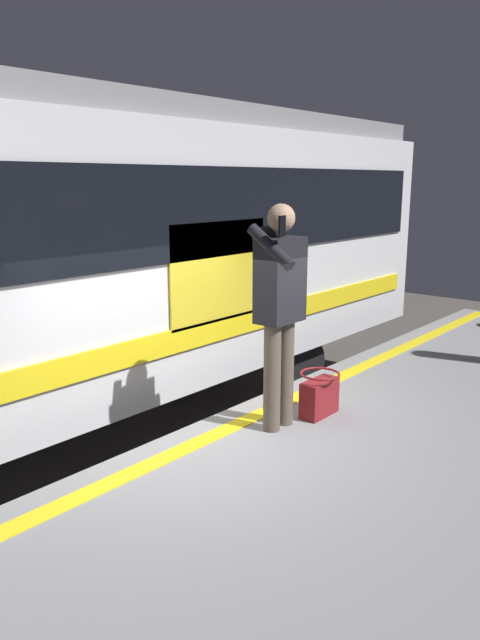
% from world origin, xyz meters
% --- Properties ---
extents(ground_plane, '(24.64, 24.64, 0.00)m').
position_xyz_m(ground_plane, '(0.00, 0.00, 0.00)').
color(ground_plane, '#4C4742').
extents(platform, '(12.10, 4.62, 1.08)m').
position_xyz_m(platform, '(0.00, 2.31, 0.54)').
color(platform, gray).
rests_on(platform, ground).
extents(safety_line, '(11.86, 0.16, 0.01)m').
position_xyz_m(safety_line, '(0.00, 0.30, 1.09)').
color(safety_line, yellow).
rests_on(safety_line, platform).
extents(track_rail_near, '(15.74, 0.08, 0.16)m').
position_xyz_m(track_rail_near, '(0.00, -1.50, 0.08)').
color(track_rail_near, slate).
rests_on(track_rail_near, ground).
extents(track_rail_far, '(15.74, 0.08, 0.16)m').
position_xyz_m(track_rail_far, '(0.00, -2.93, 0.08)').
color(track_rail_far, slate).
rests_on(track_rail_far, ground).
extents(passenger, '(0.57, 0.55, 1.83)m').
position_xyz_m(passenger, '(-0.33, 0.57, 2.17)').
color(passenger, brown).
rests_on(passenger, platform).
extents(handbag, '(0.39, 0.35, 0.39)m').
position_xyz_m(handbag, '(-0.76, 0.70, 1.27)').
color(handbag, maroon).
rests_on(handbag, platform).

